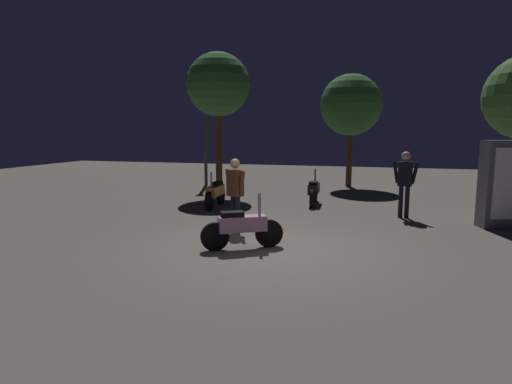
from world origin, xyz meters
The scene contains 9 objects.
ground_plane centered at (0.00, 0.00, 0.00)m, with size 40.00×40.00×0.00m, color #605951.
motorcycle_pink_foreground centered at (-0.57, -0.19, 0.44)m, with size 1.49×0.91×1.11m.
motorcycle_orange_parked_left centered at (-2.75, 4.00, 0.44)m, with size 0.34×1.66×1.11m.
motorcycle_black_parked_right centered at (0.08, 5.27, 0.44)m, with size 0.34×1.66×1.11m.
person_rider_beside centered at (2.70, 3.86, 1.07)m, with size 0.68×0.29×1.78m.
person_bystander_far centered at (-1.19, 1.26, 1.01)m, with size 0.62×0.42×1.69m.
streetlamp_near centered at (-5.04, 8.82, 2.82)m, with size 0.36×0.36×4.36m.
tree_center_bg centered at (0.88, 9.97, 3.34)m, with size 2.49×2.49×4.60m.
tree_right_bg centered at (-3.61, 6.62, 3.92)m, with size 2.27×2.27×5.09m.
Camera 1 is at (1.90, -7.99, 2.33)m, focal length 29.77 mm.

